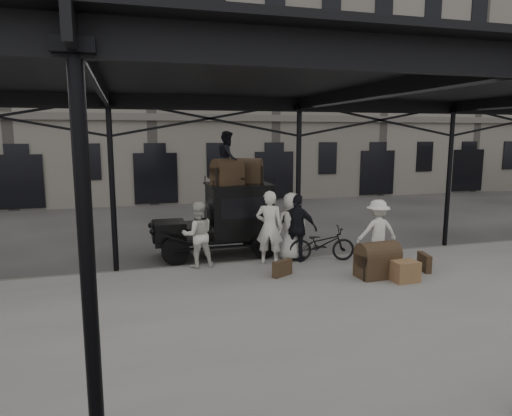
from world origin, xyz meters
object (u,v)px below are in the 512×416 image
(taxi, at_px, (229,216))
(bicycle, at_px, (322,244))
(porter_left, at_px, (269,228))
(steamer_trunk_platform, at_px, (378,262))
(porter_official, at_px, (298,228))
(steamer_trunk_roof_near, at_px, (227,174))

(taxi, distance_m, bicycle, 2.98)
(porter_left, xyz_separation_m, bicycle, (1.49, -0.12, -0.52))
(taxi, distance_m, steamer_trunk_platform, 4.72)
(steamer_trunk_platform, bearing_deg, porter_official, 121.84)
(porter_official, relative_size, steamer_trunk_platform, 1.85)
(porter_official, xyz_separation_m, steamer_trunk_roof_near, (-1.65, 1.48, 1.41))
(porter_official, xyz_separation_m, bicycle, (0.67, -0.16, -0.46))
(taxi, height_order, porter_official, taxi)
(bicycle, bearing_deg, porter_official, 87.76)
(porter_left, distance_m, steamer_trunk_roof_near, 2.19)
(porter_left, bearing_deg, steamer_trunk_roof_near, -36.72)
(steamer_trunk_roof_near, bearing_deg, taxi, 49.74)
(taxi, height_order, steamer_trunk_roof_near, steamer_trunk_roof_near)
(taxi, relative_size, bicycle, 1.99)
(steamer_trunk_roof_near, bearing_deg, porter_official, -64.23)
(bicycle, relative_size, steamer_trunk_roof_near, 2.10)
(porter_official, xyz_separation_m, steamer_trunk_platform, (1.39, -1.88, -0.57))
(steamer_trunk_roof_near, bearing_deg, steamer_trunk_platform, -70.11)
(bicycle, bearing_deg, steamer_trunk_roof_near, 65.56)
(porter_left, height_order, porter_official, porter_left)
(porter_official, distance_m, steamer_trunk_roof_near, 2.63)
(bicycle, bearing_deg, porter_left, 96.18)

